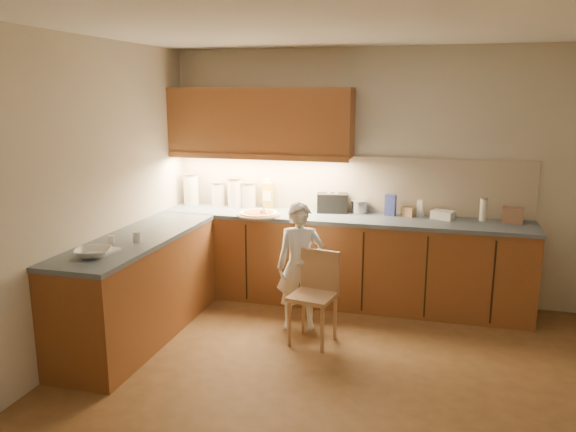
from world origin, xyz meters
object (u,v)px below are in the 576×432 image
(oil_jug, at_px, (268,195))
(pizza_on_board, at_px, (259,214))
(toaster, at_px, (332,203))
(child, at_px, (300,266))
(wooden_chair, at_px, (316,290))

(oil_jug, bearing_deg, pizza_on_board, -86.30)
(pizza_on_board, xyz_separation_m, toaster, (0.69, 0.36, 0.08))
(child, xyz_separation_m, wooden_chair, (0.20, -0.23, -0.13))
(toaster, bearing_deg, wooden_chair, -95.31)
(pizza_on_board, distance_m, oil_jug, 0.42)
(oil_jug, relative_size, toaster, 0.96)
(wooden_chair, relative_size, toaster, 2.38)
(pizza_on_board, bearing_deg, toaster, 27.26)
(wooden_chair, xyz_separation_m, oil_jug, (-0.80, 1.18, 0.60))
(wooden_chair, xyz_separation_m, toaster, (-0.08, 1.13, 0.56))
(wooden_chair, bearing_deg, pizza_on_board, 144.96)
(child, relative_size, toaster, 3.52)
(pizza_on_board, xyz_separation_m, wooden_chair, (0.77, -0.78, -0.48))
(wooden_chair, height_order, toaster, toaster)
(pizza_on_board, xyz_separation_m, child, (0.57, -0.55, -0.35))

